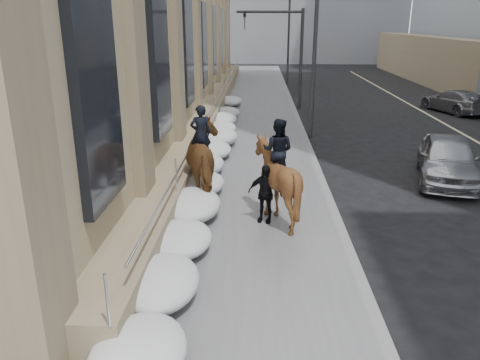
# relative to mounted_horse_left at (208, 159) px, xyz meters

# --- Properties ---
(ground) EXTENTS (140.00, 140.00, 0.00)m
(ground) POSITION_rel_mounted_horse_left_xyz_m (1.11, -5.58, -1.33)
(ground) COLOR black
(ground) RESTS_ON ground
(sidewalk) EXTENTS (5.00, 80.00, 0.12)m
(sidewalk) POSITION_rel_mounted_horse_left_xyz_m (1.11, 4.42, -1.27)
(sidewalk) COLOR #58585B
(sidewalk) RESTS_ON ground
(curb) EXTENTS (0.24, 80.00, 0.12)m
(curb) POSITION_rel_mounted_horse_left_xyz_m (3.73, 4.42, -1.27)
(curb) COLOR slate
(curb) RESTS_ON ground
(streetlight_mid) EXTENTS (1.71, 0.24, 8.00)m
(streetlight_mid) POSITION_rel_mounted_horse_left_xyz_m (3.85, 8.42, 3.25)
(streetlight_mid) COLOR #2D2D30
(streetlight_mid) RESTS_ON ground
(streetlight_far) EXTENTS (1.71, 0.24, 8.00)m
(streetlight_far) POSITION_rel_mounted_horse_left_xyz_m (3.85, 28.42, 3.25)
(streetlight_far) COLOR #2D2D30
(streetlight_far) RESTS_ON ground
(traffic_signal) EXTENTS (4.10, 0.22, 6.00)m
(traffic_signal) POSITION_rel_mounted_horse_left_xyz_m (3.18, 16.42, 2.68)
(traffic_signal) COLOR #2D2D30
(traffic_signal) RESTS_ON ground
(snow_bank) EXTENTS (1.70, 18.10, 0.76)m
(snow_bank) POSITION_rel_mounted_horse_left_xyz_m (-0.31, 2.53, -0.86)
(snow_bank) COLOR white
(snow_bank) RESTS_ON sidewalk
(mounted_horse_left) EXTENTS (2.04, 3.01, 2.82)m
(mounted_horse_left) POSITION_rel_mounted_horse_left_xyz_m (0.00, 0.00, 0.00)
(mounted_horse_left) COLOR #553519
(mounted_horse_left) RESTS_ON sidewalk
(mounted_horse_right) EXTENTS (2.27, 2.41, 2.75)m
(mounted_horse_right) POSITION_rel_mounted_horse_left_xyz_m (2.01, -1.57, -0.03)
(mounted_horse_right) COLOR #4F2E16
(mounted_horse_right) RESTS_ON sidewalk
(pedestrian) EXTENTS (1.00, 0.63, 1.59)m
(pedestrian) POSITION_rel_mounted_horse_left_xyz_m (1.72, -1.77, -0.41)
(pedestrian) COLOR black
(pedestrian) RESTS_ON sidewalk
(car_silver) EXTENTS (3.09, 4.97, 1.58)m
(car_silver) POSITION_rel_mounted_horse_left_xyz_m (8.06, 2.26, -0.54)
(car_silver) COLOR #9D9EA4
(car_silver) RESTS_ON ground
(car_grey) EXTENTS (3.34, 5.07, 1.36)m
(car_grey) POSITION_rel_mounted_horse_left_xyz_m (13.36, 15.29, -0.64)
(car_grey) COLOR slate
(car_grey) RESTS_ON ground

